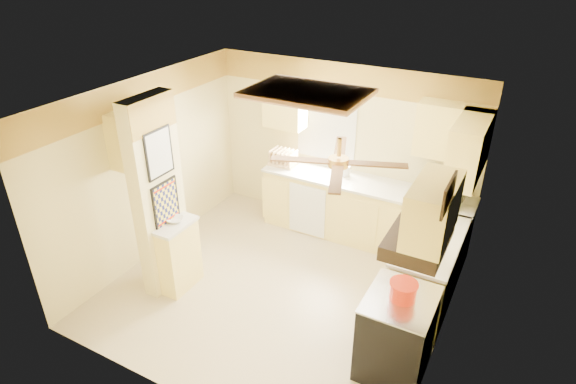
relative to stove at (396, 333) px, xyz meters
The scene contains 34 objects.
floor 1.82m from the stove, 161.77° to the left, with size 4.00×4.00×0.00m, color tan.
ceiling 2.69m from the stove, 161.77° to the left, with size 4.00×4.00×0.00m, color white.
wall_back 3.07m from the stove, 124.28° to the left, with size 4.00×4.00×0.00m, color #DFCE88.
wall_front 2.29m from the stove, 141.04° to the right, with size 4.00×4.00×0.00m, color #DFCE88.
wall_left 3.79m from the stove, behind, with size 3.80×3.80×0.00m, color #DFCE88.
wall_right 1.02m from the stove, 59.02° to the left, with size 3.80×3.80×0.00m, color #DFCE88.
wallpaper_border 3.48m from the stove, 124.50° to the left, with size 4.00×0.02×0.40m, color #FBD249.
partition_column 3.12m from the stove, behind, with size 0.20×0.70×2.50m, color #DFCE88.
partition_ledge 2.80m from the stove, behind, with size 0.25×0.55×0.90m, color #F9E873.
ledge_top 2.84m from the stove, behind, with size 0.28×0.58×0.04m, color silver.
lower_cabinets_back 2.45m from the stove, 118.55° to the left, with size 3.00×0.60×0.90m, color #F9E873.
lower_cabinets_right 1.15m from the stove, 88.49° to the left, with size 0.60×1.40×0.90m, color #F9E873.
countertop_back 2.48m from the stove, 118.66° to the left, with size 3.04×0.64×0.04m, color silver.
countertop_right 1.24m from the stove, 88.99° to the left, with size 0.64×1.44×0.04m, color silver.
dishwasher_panel 2.66m from the stove, 136.25° to the left, with size 0.58×0.02×0.80m, color white.
window 3.29m from the stove, 128.23° to the left, with size 0.92×0.02×1.02m.
upper_cab_back_left 3.67m from the stove, 137.92° to the left, with size 0.60×0.35×0.70m, color #F9E873.
upper_cab_back_right 2.67m from the stove, 93.01° to the left, with size 0.90×0.35×0.70m, color #F9E873.
upper_cab_right 2.28m from the stove, 85.07° to the left, with size 0.35×1.00×0.70m, color #F9E873.
upper_cab_left_wall 3.77m from the stove, behind, with size 0.35×0.75×0.70m, color #F9E873.
upper_cab_over_stove 1.50m from the stove, ahead, with size 0.35×0.76×0.52m, color #F9E873.
stove is the anchor object (origin of this frame).
range_hood 1.16m from the stove, ahead, with size 0.50×0.76×0.14m, color black.
poster_menu 3.22m from the stove, behind, with size 0.02×0.42×0.57m.
poster_nashville 3.00m from the stove, behind, with size 0.02×0.42×0.57m.
ceiling_light_panel 2.75m from the stove, 146.22° to the left, with size 1.35×0.95×0.06m.
ceiling_fan 1.95m from the stove, 167.38° to the right, with size 1.15×1.15×0.26m.
vent_grate 1.90m from the stove, 48.45° to the right, with size 0.02×0.40×0.25m, color black.
microwave 2.20m from the stove, 92.81° to the left, with size 0.53×0.36×0.29m, color white.
bowl 2.88m from the stove, behind, with size 0.20×0.20×0.05m, color white.
dutch_oven 0.55m from the stove, 58.51° to the left, with size 0.28×0.28×0.18m.
kettle 1.03m from the stove, 86.61° to the left, with size 0.16×0.16×0.25m.
dish_rack 3.32m from the stove, 139.34° to the left, with size 0.40×0.30×0.23m.
utensil_crock 2.73m from the stove, 123.90° to the left, with size 0.12×0.12×0.24m.
Camera 1 is at (2.42, -4.26, 4.01)m, focal length 30.00 mm.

